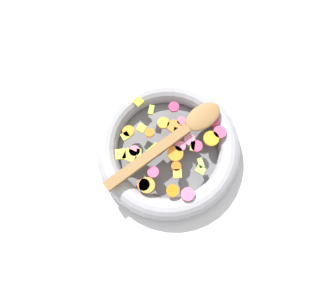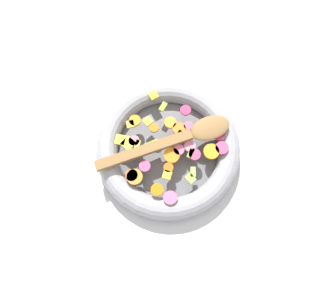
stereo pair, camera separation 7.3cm
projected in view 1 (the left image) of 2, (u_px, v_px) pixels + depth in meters
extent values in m
plane|color=silver|center=(168.00, 151.00, 0.78)|extent=(4.00, 4.00, 0.00)
cylinder|color=slate|center=(168.00, 150.00, 0.78)|extent=(0.28, 0.28, 0.01)
torus|color=#9E9EA5|center=(168.00, 147.00, 0.76)|extent=(0.33, 0.33, 0.05)
cylinder|color=orange|center=(211.00, 139.00, 0.74)|extent=(0.04, 0.04, 0.01)
cylinder|color=orange|center=(175.00, 154.00, 0.72)|extent=(0.04, 0.04, 0.01)
cylinder|color=orange|center=(144.00, 185.00, 0.70)|extent=(0.04, 0.04, 0.01)
cylinder|color=orange|center=(150.00, 133.00, 0.74)|extent=(0.03, 0.03, 0.01)
cylinder|color=orange|center=(173.00, 191.00, 0.70)|extent=(0.04, 0.04, 0.01)
cylinder|color=orange|center=(176.00, 166.00, 0.72)|extent=(0.03, 0.03, 0.01)
cylinder|color=orange|center=(174.00, 126.00, 0.75)|extent=(0.04, 0.04, 0.01)
cylinder|color=orange|center=(147.00, 185.00, 0.70)|extent=(0.05, 0.05, 0.01)
cylinder|color=orange|center=(129.00, 131.00, 0.74)|extent=(0.04, 0.04, 0.01)
cylinder|color=orange|center=(163.00, 123.00, 0.75)|extent=(0.04, 0.04, 0.01)
cube|color=#B9D74E|center=(180.00, 131.00, 0.74)|extent=(0.02, 0.03, 0.01)
cube|color=#97C039|center=(151.00, 110.00, 0.76)|extent=(0.03, 0.02, 0.01)
cube|color=#A7C956|center=(201.00, 163.00, 0.72)|extent=(0.02, 0.02, 0.01)
cube|color=#9AC94F|center=(199.00, 171.00, 0.71)|extent=(0.02, 0.02, 0.01)
cube|color=#89BC30|center=(153.00, 149.00, 0.73)|extent=(0.03, 0.02, 0.01)
cube|color=#A0C84A|center=(192.00, 146.00, 0.73)|extent=(0.02, 0.02, 0.01)
cube|color=#A4C745|center=(139.00, 154.00, 0.72)|extent=(0.02, 0.02, 0.01)
cylinder|color=#D7436E|center=(197.00, 146.00, 0.73)|extent=(0.04, 0.04, 0.01)
cylinder|color=pink|center=(190.00, 140.00, 0.73)|extent=(0.04, 0.04, 0.01)
cylinder|color=#CF3064|center=(213.00, 121.00, 0.75)|extent=(0.03, 0.03, 0.01)
cylinder|color=#DD6982|center=(135.00, 151.00, 0.73)|extent=(0.03, 0.03, 0.01)
cylinder|color=#D84A7D|center=(153.00, 172.00, 0.71)|extent=(0.03, 0.03, 0.01)
cylinder|color=#E2678C|center=(180.00, 146.00, 0.73)|extent=(0.03, 0.03, 0.01)
cylinder|color=#D75673|center=(181.00, 121.00, 0.75)|extent=(0.03, 0.03, 0.01)
cylinder|color=#DD6492|center=(188.00, 194.00, 0.70)|extent=(0.04, 0.04, 0.01)
cylinder|color=#D52F5F|center=(174.00, 107.00, 0.76)|extent=(0.03, 0.03, 0.01)
cylinder|color=#DE4777|center=(220.00, 132.00, 0.74)|extent=(0.04, 0.04, 0.01)
cube|color=yellow|center=(130.00, 155.00, 0.72)|extent=(0.03, 0.03, 0.01)
cube|color=yellow|center=(138.00, 102.00, 0.77)|extent=(0.02, 0.02, 0.01)
cube|color=gold|center=(125.00, 136.00, 0.74)|extent=(0.02, 0.02, 0.01)
cube|color=yellow|center=(121.00, 154.00, 0.72)|extent=(0.03, 0.03, 0.01)
cube|color=yellow|center=(141.00, 128.00, 0.74)|extent=(0.02, 0.02, 0.01)
cube|color=yellow|center=(177.00, 174.00, 0.71)|extent=(0.03, 0.03, 0.01)
cube|color=olive|center=(148.00, 157.00, 0.71)|extent=(0.22, 0.07, 0.01)
ellipsoid|color=olive|center=(203.00, 117.00, 0.74)|extent=(0.10, 0.07, 0.01)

